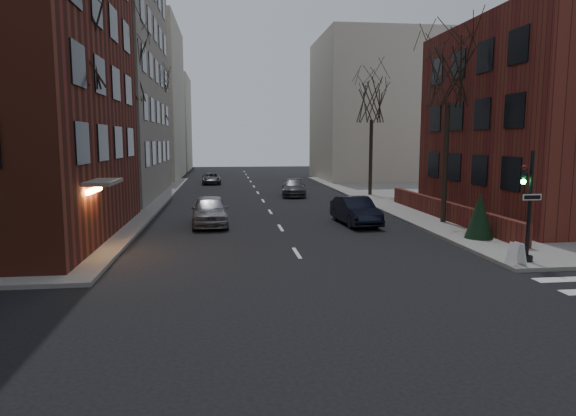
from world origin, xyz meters
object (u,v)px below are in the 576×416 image
object	(u,v)px
tree_left_a	(72,40)
parked_sedan	(355,211)
car_lane_gray	(294,188)
car_lane_silver	(210,210)
tree_right_a	(449,72)
tree_left_c	(156,101)
tree_left_b	(127,69)
traffic_signal	(527,213)
streetlamp_far	(167,143)
evergreen_shrub	(480,215)
sandwich_board	(516,254)
car_lane_far	(211,178)
tree_right_b	(372,101)
streetlamp_near	(128,145)

from	to	relation	value
tree_left_a	parked_sedan	distance (m)	15.74
car_lane_gray	car_lane_silver	bearing A→B (deg)	-108.57
tree_right_a	car_lane_silver	world-z (taller)	tree_right_a
tree_left_c	car_lane_gray	xyz separation A→B (m)	(11.52, -7.00, -7.35)
tree_left_b	car_lane_gray	distance (m)	15.79
parked_sedan	car_lane_gray	distance (m)	14.47
traffic_signal	tree_right_a	xyz separation A→B (m)	(0.86, 9.01, 6.12)
tree_left_b	car_lane_silver	bearing A→B (deg)	-52.40
tree_left_a	streetlamp_far	size ratio (longest dim) A/B	1.63
tree_left_b	evergreen_shrub	xyz separation A→B (m)	(17.23, -12.63, -7.74)
tree_left_b	sandwich_board	distance (m)	25.21
sandwich_board	tree_left_b	bearing A→B (deg)	126.31
tree_left_a	car_lane_silver	xyz separation A→B (m)	(5.16, 5.30, -7.68)
streetlamp_far	sandwich_board	distance (m)	37.10
car_lane_silver	evergreen_shrub	size ratio (longest dim) A/B	2.28
tree_left_a	car_lane_far	xyz separation A→B (m)	(4.62, 31.40, -7.90)
tree_right_a	car_lane_gray	xyz separation A→B (m)	(-6.08, 15.00, -7.35)
parked_sedan	car_lane_silver	distance (m)	7.79
traffic_signal	evergreen_shrub	xyz separation A→B (m)	(0.49, 4.38, -0.73)
tree_right_b	evergreen_shrub	size ratio (longest dim) A/B	4.48
tree_left_b	sandwich_board	bearing A→B (deg)	-47.39
car_lane_gray	evergreen_shrub	distance (m)	20.44
traffic_signal	car_lane_silver	size ratio (longest dim) A/B	0.86
streetlamp_far	car_lane_far	bearing A→B (deg)	40.25
tree_left_a	tree_left_b	bearing A→B (deg)	90.00
tree_right_a	streetlamp_near	bearing A→B (deg)	166.76
car_lane_gray	traffic_signal	bearing A→B (deg)	-71.39
tree_left_b	tree_right_a	distance (m)	19.35
evergreen_shrub	parked_sedan	bearing A→B (deg)	129.58
car_lane_gray	car_lane_far	bearing A→B (deg)	125.43
traffic_signal	sandwich_board	xyz separation A→B (m)	(-0.64, -0.49, -1.35)
streetlamp_near	tree_left_b	bearing A→B (deg)	98.53
tree_right_b	sandwich_board	size ratio (longest dim) A/B	11.34
traffic_signal	tree_left_a	size ratio (longest dim) A/B	0.39
streetlamp_near	car_lane_silver	size ratio (longest dim) A/B	1.34
traffic_signal	car_lane_gray	xyz separation A→B (m)	(-5.22, 24.00, -1.23)
traffic_signal	streetlamp_far	world-z (taller)	streetlamp_far
streetlamp_far	tree_right_a	bearing A→B (deg)	-54.69
tree_right_a	car_lane_far	size ratio (longest dim) A/B	2.37
evergreen_shrub	tree_left_b	bearing A→B (deg)	143.76
tree_right_b	parked_sedan	xyz separation A→B (m)	(-4.68, -13.41, -6.84)
tree_right_a	evergreen_shrub	bearing A→B (deg)	-94.58
traffic_signal	tree_right_b	world-z (taller)	tree_right_b
tree_left_c	streetlamp_far	xyz separation A→B (m)	(0.60, 2.00, -3.79)
tree_left_b	tree_right_a	size ratio (longest dim) A/B	1.11
car_lane_far	traffic_signal	bearing A→B (deg)	-73.66
car_lane_silver	tree_left_c	bearing A→B (deg)	101.90
tree_right_a	sandwich_board	size ratio (longest dim) A/B	12.01
tree_left_a	streetlamp_near	world-z (taller)	tree_left_a
tree_left_c	tree_right_b	world-z (taller)	tree_left_c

